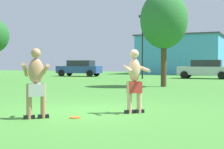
% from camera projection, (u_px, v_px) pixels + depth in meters
% --- Properties ---
extents(ground_plane, '(80.00, 80.00, 0.00)m').
position_uv_depth(ground_plane, '(90.00, 111.00, 9.24)').
color(ground_plane, '#428433').
extents(player_near, '(0.76, 0.81, 1.67)m').
position_uv_depth(player_near, '(36.00, 82.00, 8.04)').
color(player_near, black).
rests_on(player_near, ground_plane).
extents(player_in_red, '(0.79, 0.78, 1.68)m').
position_uv_depth(player_in_red, '(135.00, 80.00, 8.90)').
color(player_in_red, black).
rests_on(player_in_red, ground_plane).
extents(frisbee, '(0.27, 0.27, 0.03)m').
position_uv_depth(frisbee, '(75.00, 117.00, 8.16)').
color(frisbee, orange).
rests_on(frisbee, ground_plane).
extents(car_silver_mid_lot, '(4.36, 2.14, 1.58)m').
position_uv_depth(car_silver_mid_lot, '(205.00, 69.00, 28.72)').
color(car_silver_mid_lot, silver).
rests_on(car_silver_mid_lot, ground_plane).
extents(car_blue_far_end, '(4.46, 2.39, 1.58)m').
position_uv_depth(car_blue_far_end, '(80.00, 68.00, 33.81)').
color(car_blue_far_end, '#2D478C').
rests_on(car_blue_far_end, ground_plane).
extents(lamp_post, '(0.60, 0.24, 5.30)m').
position_uv_depth(lamp_post, '(142.00, 39.00, 28.16)').
color(lamp_post, black).
rests_on(lamp_post, ground_plane).
extents(outbuilding_behind_lot, '(9.78, 7.18, 4.62)m').
position_uv_depth(outbuilding_behind_lot, '(181.00, 55.00, 40.80)').
color(outbuilding_behind_lot, '#4C9ED1').
rests_on(outbuilding_behind_lot, ground_plane).
extents(tree_left_field, '(2.63, 2.63, 5.33)m').
position_uv_depth(tree_left_field, '(164.00, 20.00, 18.84)').
color(tree_left_field, '#4C3823').
rests_on(tree_left_field, ground_plane).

